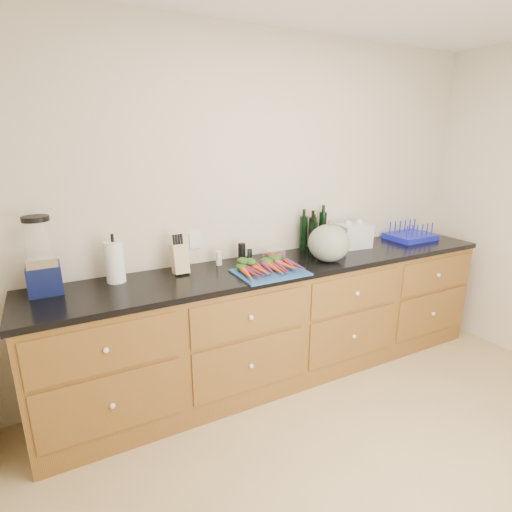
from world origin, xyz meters
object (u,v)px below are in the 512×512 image
carrots (267,266)px  blender_appliance (42,260)px  squash (329,243)px  paper_towel (115,262)px  tomato_box (274,253)px  dish_rack (410,235)px  knife_block (180,259)px  cutting_board (270,272)px

carrots → blender_appliance: 1.42m
squash → paper_towel: (-1.51, 0.27, -0.01)m
carrots → tomato_box: size_ratio=2.82×
carrots → paper_towel: (-0.98, 0.28, 0.10)m
paper_towel → dish_rack: 2.61m
paper_towel → dish_rack: paper_towel is taller
carrots → tomato_box: carrots is taller
paper_towel → knife_block: (0.42, -0.02, -0.03)m
knife_block → blender_appliance: bearing=178.8°
cutting_board → paper_towel: bearing=161.8°
squash → tomato_box: squash is taller
paper_towel → cutting_board: bearing=-18.2°
squash → carrots: bearing=-179.5°
squash → dish_rack: 1.12m
tomato_box → paper_towel: bearing=-179.5°
cutting_board → tomato_box: size_ratio=3.22×
carrots → squash: size_ratio=1.33×
carrots → squash: (0.54, 0.00, 0.10)m
paper_towel → blender_appliance: bearing=-179.6°
squash → knife_block: squash is taller
carrots → dish_rack: bearing=7.0°
squash → tomato_box: size_ratio=2.12×
knife_block → dish_rack: knife_block is taller
blender_appliance → knife_block: (0.83, -0.02, -0.10)m
cutting_board → carrots: carrots is taller
dish_rack → tomato_box: bearing=176.4°
knife_block → squash: bearing=-13.2°
cutting_board → blender_appliance: blender_appliance is taller
knife_block → dish_rack: 2.19m
carrots → dish_rack: dish_rack is taller
squash → knife_block: 1.12m
squash → paper_towel: bearing=169.7°
squash → dish_rack: size_ratio=0.79×
cutting_board → blender_appliance: (-1.39, 0.32, 0.20)m
cutting_board → dish_rack: (1.64, 0.24, 0.03)m
squash → tomato_box: (-0.32, 0.28, -0.11)m
blender_appliance → tomato_box: 1.61m
dish_rack → knife_block: bearing=178.4°
blender_appliance → knife_block: size_ratio=2.33×
paper_towel → tomato_box: 1.20m
paper_towel → knife_block: paper_towel is taller
squash → blender_appliance: 1.94m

